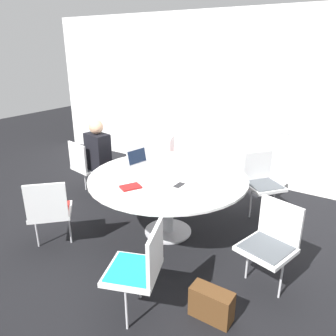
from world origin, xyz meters
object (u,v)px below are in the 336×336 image
coffee_cup (176,167)px  handbag (211,304)px  chair_5 (179,159)px  chair_3 (271,240)px  person_0 (99,154)px  spiral_notebook (131,187)px  chair_2 (140,265)px  chair_0 (86,164)px  cell_phone (179,185)px  chair_4 (262,179)px  chair_1 (49,209)px  laptop (140,162)px

coffee_cup → handbag: bearing=-47.4°
chair_5 → coffee_cup: (0.56, -0.99, 0.28)m
chair_3 → person_0: person_0 is taller
chair_5 → spiral_notebook: 1.77m
chair_5 → chair_2: bearing=1.8°
chair_0 → cell_phone: chair_0 is taller
chair_4 → chair_5: size_ratio=1.00×
chair_5 → spiral_notebook: (0.42, -1.70, 0.25)m
chair_2 → chair_5: 2.67m
chair_3 → handbag: size_ratio=2.34×
person_0 → coffee_cup: size_ratio=14.89×
chair_1 → person_0: (-0.47, 1.27, 0.20)m
chair_0 → spiral_notebook: chair_0 is taller
handbag → person_0: bearing=153.3°
chair_0 → chair_4: 2.54m
chair_5 → handbag: size_ratio=2.34×
chair_0 → chair_3: same height
chair_3 → handbag: chair_3 is taller
chair_1 → coffee_cup: (0.88, 1.21, 0.28)m
chair_2 → spiral_notebook: 1.03m
laptop → spiral_notebook: bearing=-140.4°
chair_1 → handbag: bearing=-43.6°
chair_2 → laptop: (-1.01, 1.32, 0.30)m
chair_2 → cell_phone: chair_2 is taller
chair_0 → chair_1: 1.43m
chair_4 → handbag: chair_4 is taller
chair_2 → chair_3: same height
chair_2 → spiral_notebook: (-0.68, 0.73, 0.25)m
chair_2 → chair_4: 2.33m
chair_3 → laptop: 1.84m
person_0 → handbag: person_0 is taller
chair_1 → chair_0: bearing=75.4°
chair_5 → person_0: (-0.79, -0.93, 0.20)m
chair_1 → chair_5: (0.32, 2.20, 0.00)m
chair_1 → cell_phone: bearing=-8.9°
chair_4 → laptop: bearing=-13.0°
chair_1 → handbag: size_ratio=2.34×
chair_2 → spiral_notebook: size_ratio=3.29×
chair_3 → coffee_cup: 1.44m
cell_phone → handbag: cell_phone is taller
chair_5 → coffee_cup: chair_5 is taller
cell_phone → handbag: bearing=-44.4°
chair_0 → person_0: person_0 is taller
person_0 → cell_phone: bearing=-4.3°
chair_2 → chair_0: bearing=35.3°
chair_0 → handbag: 2.94m
chair_0 → chair_3: size_ratio=1.00×
chair_1 → chair_5: 2.22m
chair_4 → chair_2: bearing=32.3°
chair_0 → coffee_cup: chair_0 is taller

